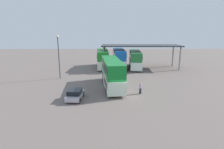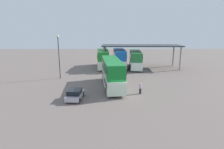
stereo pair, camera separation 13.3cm
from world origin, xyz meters
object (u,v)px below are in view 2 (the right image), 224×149
at_px(parked_hatchback, 75,94).
at_px(lamppost_tall, 59,52).
at_px(double_decker_far_right, 135,59).
at_px(pedestrian_waiting, 140,88).
at_px(double_decker_near_canopy, 103,58).
at_px(double_decker_mid_row, 119,58).
at_px(double_decker_main, 112,72).

xyz_separation_m(parked_hatchback, lamppost_tall, (-4.75, 11.14, 4.29)).
relative_size(double_decker_far_right, pedestrian_waiting, 6.43).
distance_m(double_decker_near_canopy, pedestrian_waiting, 20.36).
bearing_deg(double_decker_mid_row, double_decker_main, 171.39).
distance_m(double_decker_mid_row, double_decker_far_right, 3.81).
height_order(double_decker_mid_row, pedestrian_waiting, double_decker_mid_row).
relative_size(double_decker_near_canopy, double_decker_far_right, 0.97).
relative_size(lamppost_tall, pedestrian_waiting, 4.72).
bearing_deg(double_decker_main, double_decker_mid_row, -12.92).
distance_m(double_decker_main, double_decker_far_right, 16.51).
bearing_deg(double_decker_near_canopy, double_decker_mid_row, -93.93).
distance_m(double_decker_mid_row, pedestrian_waiting, 19.53).
xyz_separation_m(double_decker_mid_row, pedestrian_waiting, (1.95, -19.37, -1.57)).
bearing_deg(double_decker_near_canopy, lamppost_tall, 140.61).
xyz_separation_m(parked_hatchback, double_decker_far_right, (10.59, 20.97, 1.55)).
bearing_deg(pedestrian_waiting, double_decker_main, -72.68).
bearing_deg(double_decker_near_canopy, pedestrian_waiting, -166.21).
distance_m(parked_hatchback, lamppost_tall, 12.85).
xyz_separation_m(parked_hatchback, double_decker_near_canopy, (2.87, 21.51, 1.66)).
xyz_separation_m(double_decker_near_canopy, double_decker_mid_row, (3.94, -0.06, 0.07)).
distance_m(double_decker_main, parked_hatchback, 7.51).
xyz_separation_m(double_decker_near_canopy, pedestrian_waiting, (5.89, -19.43, -1.50)).
bearing_deg(lamppost_tall, parked_hatchback, -66.93).
bearing_deg(double_decker_main, parked_hatchback, 132.68).
relative_size(double_decker_near_canopy, double_decker_mid_row, 1.02).
distance_m(parked_hatchback, double_decker_far_right, 23.54).
bearing_deg(double_decker_far_right, double_decker_near_canopy, 90.33).
xyz_separation_m(double_decker_main, parked_hatchback, (-4.85, -5.49, -1.69)).
height_order(double_decker_main, parked_hatchback, double_decker_main).
relative_size(double_decker_near_canopy, pedestrian_waiting, 6.24).
height_order(double_decker_mid_row, lamppost_tall, lamppost_tall).
relative_size(double_decker_main, pedestrian_waiting, 6.75).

